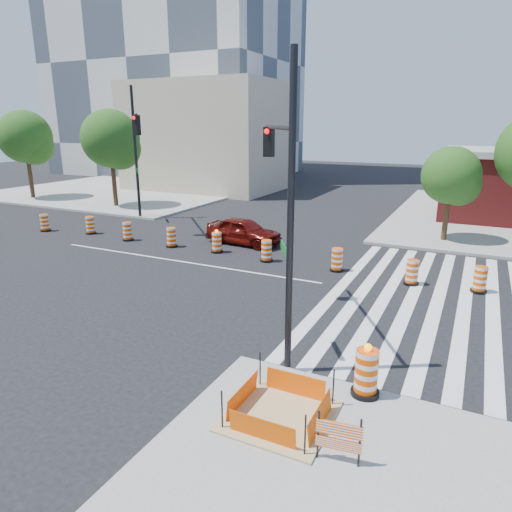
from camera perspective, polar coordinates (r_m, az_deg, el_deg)
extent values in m
plane|color=black|center=(21.73, -9.56, -0.65)|extent=(120.00, 120.00, 0.00)
cube|color=gray|center=(46.55, -14.89, 8.10)|extent=(22.00, 22.00, 0.15)
cube|color=silver|center=(18.49, 10.61, -3.73)|extent=(0.45, 13.50, 0.01)
cube|color=silver|center=(18.29, 13.32, -4.12)|extent=(0.45, 13.50, 0.01)
cube|color=silver|center=(18.14, 16.09, -4.50)|extent=(0.45, 13.50, 0.01)
cube|color=silver|center=(18.03, 18.91, -4.89)|extent=(0.45, 13.50, 0.01)
cube|color=silver|center=(17.96, 21.75, -5.26)|extent=(0.45, 13.50, 0.01)
cube|color=silver|center=(17.94, 24.61, -5.62)|extent=(0.45, 13.50, 0.01)
cube|color=silver|center=(17.96, 27.48, -5.97)|extent=(0.45, 13.50, 0.01)
cube|color=silver|center=(21.73, -9.56, -0.64)|extent=(14.00, 0.12, 0.01)
cube|color=tan|center=(10.42, 2.97, -19.32)|extent=(2.20, 2.20, 0.05)
cube|color=#EC5504|center=(9.61, 0.72, -20.93)|extent=(1.44, 0.02, 0.55)
cube|color=#EC5504|center=(10.98, 4.92, -15.76)|extent=(1.44, 0.02, 0.55)
cube|color=#EC5504|center=(10.60, -1.69, -16.99)|extent=(0.02, 1.44, 0.55)
cube|color=#EC5504|center=(10.03, 8.01, -19.32)|extent=(0.02, 1.44, 0.55)
cylinder|color=black|center=(9.85, -4.27, -18.68)|extent=(0.04, 0.04, 0.90)
cylinder|color=black|center=(9.23, 6.16, -21.45)|extent=(0.04, 0.04, 0.90)
cylinder|color=black|center=(11.19, 0.52, -13.98)|extent=(0.04, 0.04, 0.90)
cylinder|color=black|center=(10.65, 9.64, -15.94)|extent=(0.04, 0.04, 0.90)
cube|color=tan|center=(45.80, -6.08, 14.61)|extent=(14.00, 10.00, 10.00)
imported|color=#4F0A06|center=(24.39, -1.55, 3.14)|extent=(4.30, 2.06, 1.42)
cylinder|color=black|center=(10.89, 4.34, 4.39)|extent=(0.17, 0.17, 7.71)
cylinder|color=black|center=(13.52, 2.60, 15.77)|extent=(3.05, 5.03, 0.12)
cube|color=black|center=(15.54, 1.63, 14.06)|extent=(0.31, 0.27, 0.96)
sphere|color=#FF0C0C|center=(15.37, 1.35, 15.30)|extent=(0.17, 0.17, 0.17)
cube|color=#0C591E|center=(12.04, 3.54, 0.84)|extent=(0.62, 1.01, 0.24)
cylinder|color=black|center=(31.74, -14.81, 12.33)|extent=(0.19, 0.19, 8.42)
cylinder|color=black|center=(28.53, -14.95, 16.61)|extent=(4.33, 4.76, 0.13)
cube|color=black|center=(26.32, -14.71, 15.55)|extent=(0.34, 0.29, 1.05)
sphere|color=#FF0C0C|center=(26.18, -15.04, 16.33)|extent=(0.19, 0.19, 0.19)
cube|color=#0C591E|center=(30.77, -14.60, 10.27)|extent=(0.88, 0.96, 0.26)
cylinder|color=black|center=(11.38, 13.44, -16.24)|extent=(0.66, 0.66, 0.11)
cylinder|color=#F04E05|center=(11.10, 13.63, -13.82)|extent=(0.53, 0.53, 1.05)
sphere|color=#FF990C|center=(10.81, 13.84, -11.03)|extent=(0.18, 0.18, 0.18)
cube|color=#F04E05|center=(9.04, 10.37, -20.56)|extent=(0.85, 0.16, 0.28)
cube|color=#F04E05|center=(9.24, 10.26, -22.16)|extent=(0.85, 0.16, 0.22)
cylinder|color=black|center=(9.20, 7.78, -21.24)|extent=(0.04, 0.04, 1.00)
cylinder|color=black|center=(9.14, 12.85, -21.85)|extent=(0.04, 0.04, 1.00)
cylinder|color=#382314|center=(43.52, -26.43, 9.39)|extent=(0.34, 0.34, 4.60)
sphere|color=#1E4F16|center=(43.35, -26.91, 13.14)|extent=(4.31, 4.31, 4.31)
sphere|color=#1E4F16|center=(43.15, -26.00, 12.29)|extent=(3.16, 3.16, 3.16)
sphere|color=#1E4F16|center=(43.57, -27.42, 12.52)|extent=(2.87, 2.87, 2.87)
cylinder|color=#382314|center=(36.74, -17.35, 9.35)|extent=(0.34, 0.34, 4.57)
sphere|color=#1E4F16|center=(36.55, -17.74, 13.80)|extent=(4.29, 4.29, 4.29)
sphere|color=#1E4F16|center=(36.45, -16.68, 12.75)|extent=(3.15, 3.15, 3.15)
sphere|color=#1E4F16|center=(36.70, -18.40, 13.07)|extent=(2.86, 2.86, 2.86)
cylinder|color=#382314|center=(26.61, 22.70, 4.97)|extent=(0.29, 0.29, 3.21)
sphere|color=#1E4F16|center=(26.34, 23.18, 9.25)|extent=(3.01, 3.01, 3.01)
sphere|color=#1E4F16|center=(26.64, 24.07, 8.13)|extent=(2.21, 2.21, 2.21)
sphere|color=#1E4F16|center=(26.21, 22.29, 8.66)|extent=(2.01, 2.01, 2.01)
cylinder|color=black|center=(30.27, -24.80, 2.94)|extent=(0.60, 0.60, 0.10)
cylinder|color=#F04E05|center=(30.17, -24.91, 3.86)|extent=(0.48, 0.48, 0.95)
cylinder|color=black|center=(28.51, -19.92, 2.73)|extent=(0.60, 0.60, 0.10)
cylinder|color=#F04E05|center=(28.41, -20.02, 3.71)|extent=(0.48, 0.48, 0.95)
cylinder|color=black|center=(26.23, -15.69, 1.99)|extent=(0.60, 0.60, 0.10)
cylinder|color=#F04E05|center=(26.12, -15.77, 3.06)|extent=(0.48, 0.48, 0.95)
cylinder|color=black|center=(24.34, -10.47, 1.25)|extent=(0.60, 0.60, 0.10)
cylinder|color=#F04E05|center=(24.22, -10.53, 2.39)|extent=(0.48, 0.48, 0.95)
cylinder|color=black|center=(22.99, -4.90, 0.58)|extent=(0.60, 0.60, 0.10)
cylinder|color=#F04E05|center=(22.86, -4.93, 1.79)|extent=(0.48, 0.48, 0.95)
sphere|color=#FF990C|center=(22.73, -4.96, 3.13)|extent=(0.16, 0.16, 0.16)
cylinder|color=black|center=(21.42, 1.32, -0.54)|extent=(0.60, 0.60, 0.10)
cylinder|color=#F04E05|center=(21.28, 1.32, 0.75)|extent=(0.48, 0.48, 0.95)
cylinder|color=black|center=(20.34, 10.03, -1.71)|extent=(0.60, 0.60, 0.10)
cylinder|color=#F04E05|center=(20.20, 10.09, -0.36)|extent=(0.48, 0.48, 0.95)
cylinder|color=black|center=(19.41, 18.80, -3.23)|extent=(0.60, 0.60, 0.10)
cylinder|color=#F04E05|center=(19.26, 18.93, -1.83)|extent=(0.48, 0.48, 0.95)
cylinder|color=black|center=(19.51, 26.03, -3.95)|extent=(0.60, 0.60, 0.10)
cylinder|color=#F04E05|center=(19.36, 26.21, -2.55)|extent=(0.48, 0.48, 0.95)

